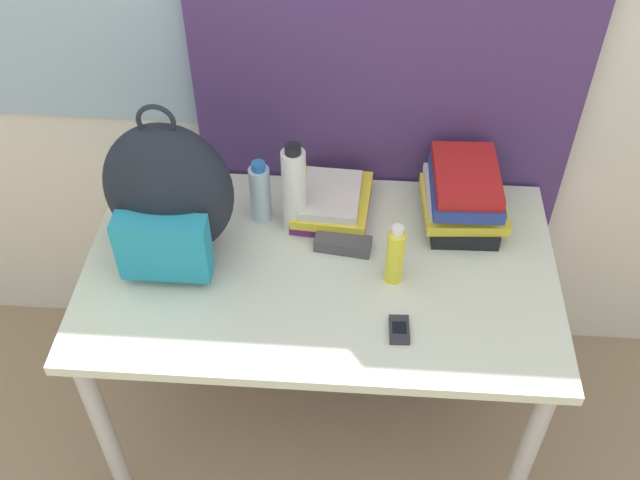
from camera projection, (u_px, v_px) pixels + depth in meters
The scene contains 11 objects.
wall_back at pixel (330, 8), 1.92m from camera, with size 6.00×0.06×2.50m.
curtain_blue at pixel (392, 21), 1.87m from camera, with size 1.05×0.04×2.50m.
desk at pixel (320, 291), 2.02m from camera, with size 1.24×0.72×0.75m.
backpack at pixel (168, 196), 1.86m from camera, with size 0.33×0.26×0.46m.
book_stack_left at pixel (332, 202), 2.07m from camera, with size 0.22×0.25×0.08m.
book_stack_center at pixel (464, 196), 2.02m from camera, with size 0.23×0.27×0.17m.
water_bottle at pixel (260, 193), 2.03m from camera, with size 0.06×0.06×0.19m.
sports_bottle at pixel (294, 190), 1.96m from camera, with size 0.06×0.06×0.28m.
sunscreen_bottle at pixel (395, 255), 1.87m from camera, with size 0.05×0.05×0.18m.
cell_phone at pixel (399, 330), 1.80m from camera, with size 0.05×0.08×0.02m.
sunglasses_case at pixel (343, 244), 1.99m from camera, with size 0.16×0.08×0.04m.
Camera 1 is at (0.09, -0.97, 2.18)m, focal length 42.00 mm.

